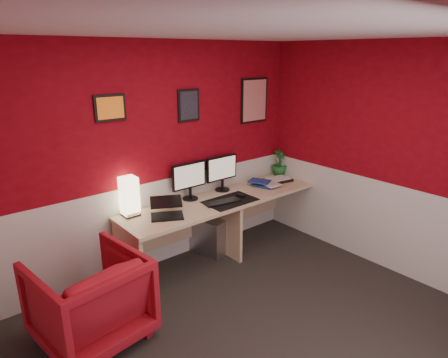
# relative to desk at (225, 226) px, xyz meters

# --- Properties ---
(ground) EXTENTS (4.00, 3.50, 0.01)m
(ground) POSITION_rel_desk_xyz_m (-0.78, -1.41, -0.36)
(ground) COLOR black
(ground) RESTS_ON ground
(ceiling) EXTENTS (4.00, 3.50, 0.01)m
(ceiling) POSITION_rel_desk_xyz_m (-0.78, -1.41, 2.13)
(ceiling) COLOR white
(ceiling) RESTS_ON ground
(wall_back) EXTENTS (4.00, 0.01, 2.50)m
(wall_back) POSITION_rel_desk_xyz_m (-0.78, 0.34, 0.89)
(wall_back) COLOR maroon
(wall_back) RESTS_ON ground
(wall_right) EXTENTS (0.01, 3.50, 2.50)m
(wall_right) POSITION_rel_desk_xyz_m (1.22, -1.41, 0.89)
(wall_right) COLOR maroon
(wall_right) RESTS_ON ground
(wainscot_back) EXTENTS (4.00, 0.01, 1.00)m
(wainscot_back) POSITION_rel_desk_xyz_m (-0.78, 0.34, 0.14)
(wainscot_back) COLOR silver
(wainscot_back) RESTS_ON ground
(wainscot_right) EXTENTS (0.01, 3.50, 1.00)m
(wainscot_right) POSITION_rel_desk_xyz_m (1.21, -1.41, 0.14)
(wainscot_right) COLOR silver
(wainscot_right) RESTS_ON ground
(desk) EXTENTS (2.60, 0.65, 0.73)m
(desk) POSITION_rel_desk_xyz_m (0.00, 0.00, 0.00)
(desk) COLOR tan
(desk) RESTS_ON ground
(shoji_lamp) EXTENTS (0.16, 0.16, 0.40)m
(shoji_lamp) POSITION_rel_desk_xyz_m (-1.10, 0.23, 0.56)
(shoji_lamp) COLOR #FFE5B2
(shoji_lamp) RESTS_ON desk
(laptop) EXTENTS (0.40, 0.36, 0.22)m
(laptop) POSITION_rel_desk_xyz_m (-0.83, -0.05, 0.47)
(laptop) COLOR black
(laptop) RESTS_ON desk
(monitor_left) EXTENTS (0.45, 0.06, 0.58)m
(monitor_left) POSITION_rel_desk_xyz_m (-0.34, 0.23, 0.66)
(monitor_left) COLOR black
(monitor_left) RESTS_ON desk
(monitor_right) EXTENTS (0.45, 0.06, 0.58)m
(monitor_right) POSITION_rel_desk_xyz_m (0.15, 0.23, 0.66)
(monitor_right) COLOR black
(monitor_right) RESTS_ON desk
(desk_mat) EXTENTS (0.60, 0.38, 0.01)m
(desk_mat) POSITION_rel_desk_xyz_m (-0.02, -0.12, 0.37)
(desk_mat) COLOR black
(desk_mat) RESTS_ON desk
(keyboard) EXTENTS (0.44, 0.21, 0.02)m
(keyboard) POSITION_rel_desk_xyz_m (-0.13, -0.11, 0.38)
(keyboard) COLOR black
(keyboard) RESTS_ON desk_mat
(mouse) EXTENTS (0.07, 0.10, 0.03)m
(mouse) POSITION_rel_desk_xyz_m (0.16, -0.10, 0.39)
(mouse) COLOR black
(mouse) RESTS_ON desk_mat
(book_bottom) EXTENTS (0.29, 0.34, 0.03)m
(book_bottom) POSITION_rel_desk_xyz_m (0.56, -0.03, 0.38)
(book_bottom) COLOR navy
(book_bottom) RESTS_ON desk
(book_middle) EXTENTS (0.23, 0.30, 0.02)m
(book_middle) POSITION_rel_desk_xyz_m (0.59, -0.03, 0.40)
(book_middle) COLOR silver
(book_middle) RESTS_ON book_bottom
(book_top) EXTENTS (0.28, 0.31, 0.02)m
(book_top) POSITION_rel_desk_xyz_m (0.52, 0.01, 0.43)
(book_top) COLOR navy
(book_top) RESTS_ON book_middle
(zen_tray) EXTENTS (0.38, 0.30, 0.03)m
(zen_tray) POSITION_rel_desk_xyz_m (0.95, 0.04, 0.38)
(zen_tray) COLOR black
(zen_tray) RESTS_ON desk
(potted_plant) EXTENTS (0.21, 0.21, 0.36)m
(potted_plant) POSITION_rel_desk_xyz_m (1.15, 0.21, 0.54)
(potted_plant) COLOR #19591E
(potted_plant) RESTS_ON desk
(pc_tower) EXTENTS (0.30, 0.48, 0.45)m
(pc_tower) POSITION_rel_desk_xyz_m (-0.15, 0.16, -0.14)
(pc_tower) COLOR #99999E
(pc_tower) RESTS_ON ground
(armchair) EXTENTS (0.93, 0.95, 0.77)m
(armchair) POSITION_rel_desk_xyz_m (-1.84, -0.43, 0.02)
(armchair) COLOR #A4131F
(armchair) RESTS_ON ground
(art_left) EXTENTS (0.32, 0.02, 0.26)m
(art_left) POSITION_rel_desk_xyz_m (-1.18, 0.33, 1.49)
(art_left) COLOR orange
(art_left) RESTS_ON wall_back
(art_center) EXTENTS (0.28, 0.02, 0.36)m
(art_center) POSITION_rel_desk_xyz_m (-0.26, 0.33, 1.44)
(art_center) COLOR black
(art_center) RESTS_ON wall_back
(art_right) EXTENTS (0.44, 0.02, 0.56)m
(art_right) POSITION_rel_desk_xyz_m (0.76, 0.33, 1.42)
(art_right) COLOR red
(art_right) RESTS_ON wall_back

